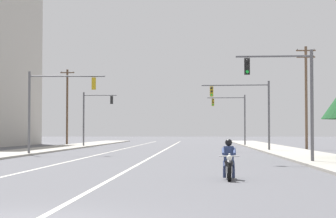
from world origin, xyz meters
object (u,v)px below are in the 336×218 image
(motorcycle_with_rider, at_px, (229,163))
(traffic_signal_mid_right, at_px, (249,104))
(utility_pole_right_far, at_px, (306,94))
(traffic_signal_far_right, at_px, (234,112))
(utility_pole_left_far, at_px, (67,106))
(traffic_signal_near_left, at_px, (52,99))
(traffic_signal_near_right, at_px, (290,89))
(traffic_signal_mid_left, at_px, (93,111))

(motorcycle_with_rider, height_order, traffic_signal_mid_right, traffic_signal_mid_right)
(motorcycle_with_rider, height_order, utility_pole_right_far, utility_pole_right_far)
(traffic_signal_far_right, height_order, utility_pole_right_far, utility_pole_right_far)
(traffic_signal_mid_right, height_order, utility_pole_left_far, utility_pole_left_far)
(traffic_signal_mid_right, bearing_deg, traffic_signal_far_right, 90.31)
(utility_pole_right_far, distance_m, utility_pole_left_far, 32.26)
(traffic_signal_near_left, bearing_deg, utility_pole_left_far, 100.43)
(traffic_signal_near_right, relative_size, traffic_signal_mid_left, 1.00)
(motorcycle_with_rider, xyz_separation_m, traffic_signal_near_left, (-11.94, 22.13, 3.56))
(traffic_signal_near_right, height_order, traffic_signal_near_left, same)
(traffic_signal_mid_right, xyz_separation_m, utility_pole_right_far, (6.06, 5.68, 1.19))
(traffic_signal_mid_left, bearing_deg, traffic_signal_mid_right, -40.64)
(traffic_signal_mid_right, xyz_separation_m, utility_pole_left_far, (-21.23, 22.89, 0.87))
(traffic_signal_near_left, distance_m, traffic_signal_mid_left, 23.29)
(motorcycle_with_rider, relative_size, traffic_signal_near_left, 0.35)
(traffic_signal_far_right, bearing_deg, utility_pole_right_far, -66.39)
(traffic_signal_mid_right, bearing_deg, traffic_signal_near_left, -148.84)
(traffic_signal_mid_left, relative_size, utility_pole_right_far, 0.62)
(traffic_signal_mid_left, bearing_deg, motorcycle_with_rider, -74.08)
(traffic_signal_mid_right, height_order, traffic_signal_far_right, same)
(traffic_signal_mid_left, bearing_deg, utility_pole_left_far, 118.91)
(traffic_signal_near_left, height_order, utility_pole_right_far, utility_pole_right_far)
(traffic_signal_far_right, relative_size, utility_pole_right_far, 0.62)
(motorcycle_with_rider, bearing_deg, traffic_signal_mid_right, 83.86)
(traffic_signal_mid_right, height_order, traffic_signal_mid_left, same)
(utility_pole_right_far, bearing_deg, utility_pole_left_far, 147.77)
(traffic_signal_near_left, bearing_deg, traffic_signal_near_right, -34.79)
(motorcycle_with_rider, bearing_deg, traffic_signal_far_right, 86.34)
(utility_pole_right_far, bearing_deg, traffic_signal_near_left, -145.04)
(traffic_signal_near_left, bearing_deg, traffic_signal_far_right, 62.36)
(traffic_signal_mid_right, distance_m, traffic_signal_far_right, 19.78)
(utility_pole_right_far, bearing_deg, traffic_signal_mid_right, -136.82)
(traffic_signal_far_right, distance_m, utility_pole_right_far, 15.44)
(utility_pole_left_far, bearing_deg, traffic_signal_far_right, -8.37)
(motorcycle_with_rider, bearing_deg, traffic_signal_mid_left, 105.92)
(utility_pole_right_far, bearing_deg, motorcycle_with_rider, -104.27)
(traffic_signal_mid_right, bearing_deg, utility_pole_right_far, 43.18)
(traffic_signal_mid_left, height_order, utility_pole_left_far, utility_pole_left_far)
(motorcycle_with_rider, relative_size, traffic_signal_mid_right, 0.35)
(traffic_signal_near_left, distance_m, traffic_signal_mid_right, 17.89)
(motorcycle_with_rider, distance_m, traffic_signal_near_right, 12.29)
(traffic_signal_near_left, height_order, traffic_signal_mid_right, same)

